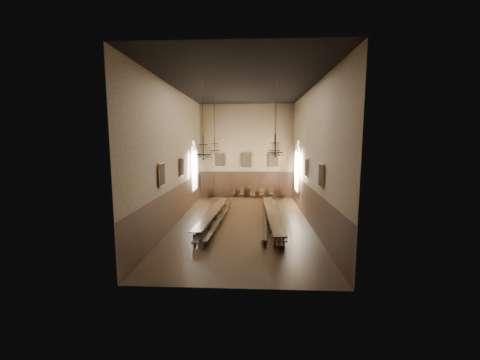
# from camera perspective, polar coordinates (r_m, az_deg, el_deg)

# --- Properties ---
(floor) EXTENTS (9.00, 18.00, 0.02)m
(floor) POSITION_cam_1_polar(r_m,az_deg,el_deg) (20.29, 0.54, -8.29)
(floor) COLOR black
(floor) RESTS_ON ground
(ceiling) EXTENTS (9.00, 18.00, 0.02)m
(ceiling) POSITION_cam_1_polar(r_m,az_deg,el_deg) (19.79, 0.58, 17.68)
(ceiling) COLOR black
(ceiling) RESTS_ON ground
(wall_back) EXTENTS (9.00, 0.02, 9.00)m
(wall_back) POSITION_cam_1_polar(r_m,az_deg,el_deg) (28.53, 1.25, 5.55)
(wall_back) COLOR olive
(wall_back) RESTS_ON ground
(wall_front) EXTENTS (9.00, 0.02, 9.00)m
(wall_front) POSITION_cam_1_polar(r_m,az_deg,el_deg) (10.56, -1.31, 1.77)
(wall_front) COLOR olive
(wall_front) RESTS_ON ground
(wall_left) EXTENTS (0.02, 18.00, 9.00)m
(wall_left) POSITION_cam_1_polar(r_m,az_deg,el_deg) (20.21, -12.37, 4.46)
(wall_left) COLOR olive
(wall_left) RESTS_ON ground
(wall_right) EXTENTS (0.02, 18.00, 9.00)m
(wall_right) POSITION_cam_1_polar(r_m,az_deg,el_deg) (19.88, 13.70, 4.37)
(wall_right) COLOR olive
(wall_right) RESTS_ON ground
(wainscot_panelling) EXTENTS (9.00, 18.00, 2.50)m
(wainscot_panelling) POSITION_cam_1_polar(r_m,az_deg,el_deg) (19.98, 0.54, -4.82)
(wainscot_panelling) COLOR black
(wainscot_panelling) RESTS_ON floor
(table_left) EXTENTS (1.29, 9.29, 0.72)m
(table_left) POSITION_cam_1_polar(r_m,az_deg,el_deg) (20.55, -5.27, -7.04)
(table_left) COLOR black
(table_left) RESTS_ON floor
(table_right) EXTENTS (0.95, 10.34, 0.81)m
(table_right) POSITION_cam_1_polar(r_m,az_deg,el_deg) (20.11, 6.20, -7.27)
(table_right) COLOR black
(table_right) RESTS_ON floor
(bench_left_outer) EXTENTS (0.76, 10.36, 0.47)m
(bench_left_outer) POSITION_cam_1_polar(r_m,az_deg,el_deg) (20.28, -6.59, -7.46)
(bench_left_outer) COLOR black
(bench_left_outer) RESTS_ON floor
(bench_left_inner) EXTENTS (0.86, 9.73, 0.44)m
(bench_left_inner) POSITION_cam_1_polar(r_m,az_deg,el_deg) (20.09, -3.81, -7.61)
(bench_left_inner) COLOR black
(bench_left_inner) RESTS_ON floor
(bench_right_inner) EXTENTS (0.61, 9.38, 0.42)m
(bench_right_inner) POSITION_cam_1_polar(r_m,az_deg,el_deg) (20.15, 4.76, -7.61)
(bench_right_inner) COLOR black
(bench_right_inner) RESTS_ON floor
(bench_right_outer) EXTENTS (0.57, 9.80, 0.44)m
(bench_right_outer) POSITION_cam_1_polar(r_m,az_deg,el_deg) (20.30, 7.63, -7.50)
(bench_right_outer) COLOR black
(bench_right_outer) RESTS_ON floor
(chair_0) EXTENTS (0.52, 0.52, 0.92)m
(chair_0) POSITION_cam_1_polar(r_m,az_deg,el_deg) (28.79, -5.88, -2.93)
(chair_0) COLOR black
(chair_0) RESTS_ON floor
(chair_2) EXTENTS (0.51, 0.51, 0.96)m
(chair_2) POSITION_cam_1_polar(r_m,az_deg,el_deg) (28.60, -1.59, -2.94)
(chair_2) COLOR black
(chair_2) RESTS_ON floor
(chair_3) EXTENTS (0.44, 0.44, 0.88)m
(chair_3) POSITION_cam_1_polar(r_m,az_deg,el_deg) (28.56, 0.33, -3.00)
(chair_3) COLOR black
(chair_3) RESTS_ON floor
(chair_4) EXTENTS (0.49, 0.49, 1.02)m
(chair_4) POSITION_cam_1_polar(r_m,az_deg,el_deg) (28.49, 2.44, -2.95)
(chair_4) COLOR black
(chair_4) RESTS_ON floor
(chair_5) EXTENTS (0.46, 0.46, 0.89)m
(chair_5) POSITION_cam_1_polar(r_m,az_deg,el_deg) (28.48, 4.20, -3.05)
(chair_5) COLOR black
(chair_5) RESTS_ON floor
(chair_6) EXTENTS (0.55, 0.55, 1.01)m
(chair_6) POSITION_cam_1_polar(r_m,az_deg,el_deg) (28.55, 6.08, -2.97)
(chair_6) COLOR black
(chair_6) RESTS_ON floor
(chair_7) EXTENTS (0.48, 0.48, 0.86)m
(chair_7) POSITION_cam_1_polar(r_m,az_deg,el_deg) (28.68, 8.25, -3.05)
(chair_7) COLOR black
(chair_7) RESTS_ON floor
(chandelier_back_left) EXTENTS (0.84, 0.84, 4.35)m
(chandelier_back_left) POSITION_cam_1_polar(r_m,az_deg,el_deg) (22.28, -4.91, 6.42)
(chandelier_back_left) COLOR black
(chandelier_back_left) RESTS_ON ceiling
(chandelier_back_right) EXTENTS (0.90, 0.90, 4.33)m
(chandelier_back_right) POSITION_cam_1_polar(r_m,az_deg,el_deg) (21.91, 6.73, 6.40)
(chandelier_back_right) COLOR black
(chandelier_back_right) RESTS_ON ceiling
(chandelier_front_left) EXTENTS (0.93, 0.93, 4.42)m
(chandelier_front_left) POSITION_cam_1_polar(r_m,az_deg,el_deg) (17.53, -7.14, 5.80)
(chandelier_front_left) COLOR black
(chandelier_front_left) RESTS_ON ceiling
(chandelier_front_right) EXTENTS (0.88, 0.88, 4.28)m
(chandelier_front_right) POSITION_cam_1_polar(r_m,az_deg,el_deg) (17.30, 6.92, 6.21)
(chandelier_front_right) COLOR black
(chandelier_front_right) RESTS_ON ceiling
(portrait_back_0) EXTENTS (1.10, 0.12, 1.40)m
(portrait_back_0) POSITION_cam_1_polar(r_m,az_deg,el_deg) (28.62, -3.98, 3.94)
(portrait_back_0) COLOR #B7782C
(portrait_back_0) RESTS_ON wall_back
(portrait_back_1) EXTENTS (1.10, 0.12, 1.40)m
(portrait_back_1) POSITION_cam_1_polar(r_m,az_deg,el_deg) (28.44, 1.24, 3.93)
(portrait_back_1) COLOR #B7782C
(portrait_back_1) RESTS_ON wall_back
(portrait_back_2) EXTENTS (1.10, 0.12, 1.40)m
(portrait_back_2) POSITION_cam_1_polar(r_m,az_deg,el_deg) (28.49, 6.49, 3.89)
(portrait_back_2) COLOR #B7782C
(portrait_back_2) RESTS_ON wall_back
(portrait_left_0) EXTENTS (0.12, 1.00, 1.30)m
(portrait_left_0) POSITION_cam_1_polar(r_m,az_deg,el_deg) (21.20, -11.27, 2.47)
(portrait_left_0) COLOR #B7782C
(portrait_left_0) RESTS_ON wall_left
(portrait_left_1) EXTENTS (0.12, 1.00, 1.30)m
(portrait_left_1) POSITION_cam_1_polar(r_m,az_deg,el_deg) (16.89, -14.94, 1.04)
(portrait_left_1) COLOR #B7782C
(portrait_left_1) RESTS_ON wall_left
(portrait_right_0) EXTENTS (0.12, 1.00, 1.30)m
(portrait_right_0) POSITION_cam_1_polar(r_m,az_deg,el_deg) (20.89, 12.76, 2.35)
(portrait_right_0) COLOR #B7782C
(portrait_right_0) RESTS_ON wall_right
(portrait_right_1) EXTENTS (0.12, 1.00, 1.30)m
(portrait_right_1) POSITION_cam_1_polar(r_m,az_deg,el_deg) (16.50, 15.45, 0.86)
(portrait_right_1) COLOR #B7782C
(portrait_right_1) RESTS_ON wall_right
(window_right) EXTENTS (0.20, 2.20, 4.60)m
(window_right) POSITION_cam_1_polar(r_m,az_deg,el_deg) (25.35, 11.10, 2.64)
(window_right) COLOR white
(window_right) RESTS_ON wall_right
(window_left) EXTENTS (0.20, 2.20, 4.60)m
(window_left) POSITION_cam_1_polar(r_m,az_deg,el_deg) (25.61, -8.93, 2.74)
(window_left) COLOR white
(window_left) RESTS_ON wall_left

